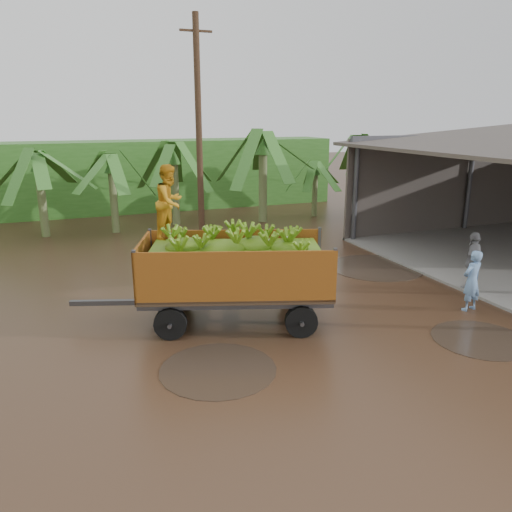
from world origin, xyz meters
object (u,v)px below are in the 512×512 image
Objects in this scene: utility_pole at (199,132)px; banana_trailer at (234,268)px; man_blue at (472,281)px; man_grey at (473,261)px.

banana_trailer is at bearing -99.68° from utility_pole.
utility_pole reaches higher than man_blue.
banana_trailer is at bearing -29.50° from man_grey.
man_blue is (5.92, -1.48, -0.57)m from banana_trailer.
man_blue is 11.15m from utility_pole.
man_grey reaches higher than man_blue.
banana_trailer is 3.90× the size of man_blue.
banana_trailer is 0.74× the size of utility_pole.
man_grey is at bearing -143.25° from man_blue.
banana_trailer is 3.63× the size of man_grey.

